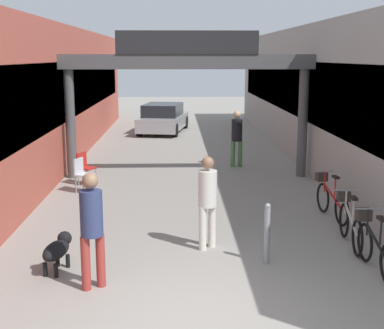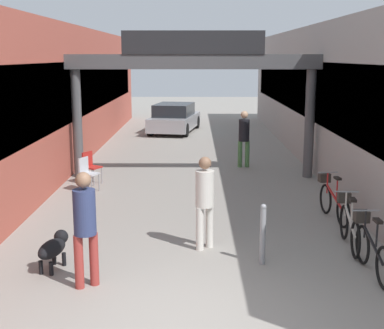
# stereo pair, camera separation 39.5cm
# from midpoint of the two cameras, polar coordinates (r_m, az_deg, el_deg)

# --- Properties ---
(ground_plane) EXTENTS (80.00, 80.00, 0.00)m
(ground_plane) POSITION_cam_midpoint_polar(r_m,az_deg,el_deg) (7.40, 1.35, -16.53)
(ground_plane) COLOR gray
(storefront_left) EXTENTS (3.00, 26.00, 4.42)m
(storefront_left) POSITION_cam_midpoint_polar(r_m,az_deg,el_deg) (18.27, -15.50, 7.10)
(storefront_left) COLOR #B25142
(storefront_left) RESTS_ON ground_plane
(storefront_right) EXTENTS (3.00, 26.00, 4.42)m
(storefront_right) POSITION_cam_midpoint_polar(r_m,az_deg,el_deg) (18.33, 17.06, 7.03)
(storefront_right) COLOR #9E9993
(storefront_right) RESTS_ON ground_plane
(arcade_sign_gateway) EXTENTS (7.40, 0.47, 4.17)m
(arcade_sign_gateway) POSITION_cam_midpoint_polar(r_m,az_deg,el_deg) (15.29, 0.88, 9.60)
(arcade_sign_gateway) COLOR #4C4C4F
(arcade_sign_gateway) RESTS_ON ground_plane
(pedestrian_with_dog) EXTENTS (0.47, 0.47, 1.80)m
(pedestrian_with_dog) POSITION_cam_midpoint_polar(r_m,az_deg,el_deg) (8.18, -10.00, -6.02)
(pedestrian_with_dog) COLOR #99332D
(pedestrian_with_dog) RESTS_ON ground_plane
(pedestrian_companion) EXTENTS (0.48, 0.48, 1.72)m
(pedestrian_companion) POSITION_cam_midpoint_polar(r_m,az_deg,el_deg) (9.68, 2.55, -3.44)
(pedestrian_companion) COLOR silver
(pedestrian_companion) RESTS_ON ground_plane
(pedestrian_carrying_crate) EXTENTS (0.40, 0.40, 1.79)m
(pedestrian_carrying_crate) POSITION_cam_midpoint_polar(r_m,az_deg,el_deg) (16.98, 6.23, 3.16)
(pedestrian_carrying_crate) COLOR #4C7F47
(pedestrian_carrying_crate) RESTS_ON ground_plane
(dog_on_leash) EXTENTS (0.48, 0.84, 0.59)m
(dog_on_leash) POSITION_cam_midpoint_polar(r_m,az_deg,el_deg) (9.19, -13.32, -8.59)
(dog_on_leash) COLOR black
(dog_on_leash) RESTS_ON ground_plane
(bicycle_black_nearest) EXTENTS (0.46, 1.69, 0.98)m
(bicycle_black_nearest) POSITION_cam_midpoint_polar(r_m,az_deg,el_deg) (9.29, 19.70, -8.31)
(bicycle_black_nearest) COLOR black
(bicycle_black_nearest) RESTS_ON ground_plane
(bicycle_silver_second) EXTENTS (0.46, 1.69, 0.98)m
(bicycle_silver_second) POSITION_cam_midpoint_polar(r_m,az_deg,el_deg) (10.42, 17.41, -6.02)
(bicycle_silver_second) COLOR black
(bicycle_silver_second) RESTS_ON ground_plane
(bicycle_red_third) EXTENTS (0.46, 1.68, 0.98)m
(bicycle_red_third) POSITION_cam_midpoint_polar(r_m,az_deg,el_deg) (12.03, 15.65, -3.59)
(bicycle_red_third) COLOR black
(bicycle_red_third) RESTS_ON ground_plane
(bollard_post_metal) EXTENTS (0.10, 0.10, 1.06)m
(bollard_post_metal) POSITION_cam_midpoint_polar(r_m,az_deg,el_deg) (9.18, 8.79, -7.31)
(bollard_post_metal) COLOR gray
(bollard_post_metal) RESTS_ON ground_plane
(cafe_chair_aluminium_nearer) EXTENTS (0.52, 0.52, 0.89)m
(cafe_chair_aluminium_nearer) POSITION_cam_midpoint_polar(r_m,az_deg,el_deg) (14.13, -10.37, -0.69)
(cafe_chair_aluminium_nearer) COLOR gray
(cafe_chair_aluminium_nearer) RESTS_ON ground_plane
(cafe_chair_red_farther) EXTENTS (0.54, 0.54, 0.89)m
(cafe_chair_red_farther) POSITION_cam_midpoint_polar(r_m,az_deg,el_deg) (14.95, -10.05, -0.01)
(cafe_chair_red_farther) COLOR gray
(cafe_chair_red_farther) RESTS_ON ground_plane
(parked_car_silver) EXTENTS (2.40, 4.24, 1.33)m
(parked_car_silver) POSITION_cam_midpoint_polar(r_m,az_deg,el_deg) (24.85, -1.43, 4.95)
(parked_car_silver) COLOR #99999E
(parked_car_silver) RESTS_ON ground_plane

